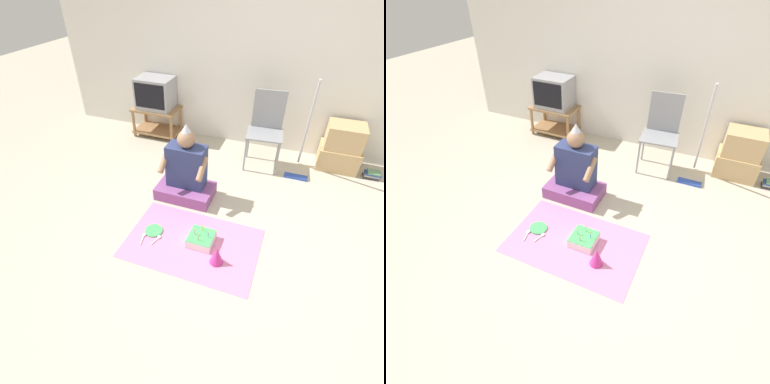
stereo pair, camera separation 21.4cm
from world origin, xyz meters
The scene contains 15 objects.
ground_plane centered at (0.00, 0.00, 0.00)m, with size 16.00×16.00×0.00m, color #BCB29E.
wall_back centered at (0.00, 2.24, 1.27)m, with size 6.40×0.06×2.55m.
tv_stand centered at (-1.68, 2.00, 0.26)m, with size 0.68×0.43×0.43m.
tv centered at (-1.68, 2.00, 0.65)m, with size 0.51×0.40×0.44m.
folding_chair centered at (-0.03, 1.74, 0.54)m, with size 0.47×0.42×0.95m.
cardboard_box_stack centered at (0.92, 1.98, 0.28)m, with size 0.49×0.40×0.59m.
dust_mop centered at (0.45, 1.63, 0.36)m, with size 0.28×0.41×1.22m.
book_pile centered at (1.34, 1.86, 0.05)m, with size 0.19×0.12×0.09m.
person_seated centered at (-0.71, 0.73, 0.29)m, with size 0.63×0.41×0.88m.
party_cloth centered at (-0.38, 0.04, 0.00)m, with size 1.26×0.83×0.01m.
birthday_cake centered at (-0.30, 0.08, 0.05)m, with size 0.24×0.24×0.16m.
party_hat_blue centered at (-0.09, -0.10, 0.09)m, with size 0.12×0.12×0.18m.
paper_plate centered at (-0.80, 0.05, 0.01)m, with size 0.18×0.18×0.01m.
plastic_spoon_near centered at (-0.71, -0.02, 0.01)m, with size 0.06×0.14×0.01m.
plastic_spoon_far centered at (-0.86, -0.05, 0.01)m, with size 0.04×0.14×0.01m.
Camera 1 is at (0.32, -1.81, 2.17)m, focal length 28.00 mm.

